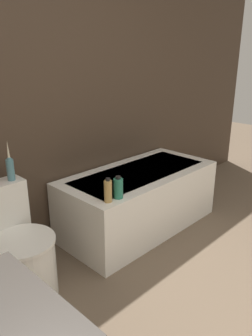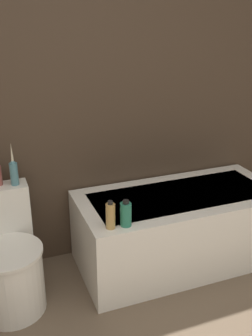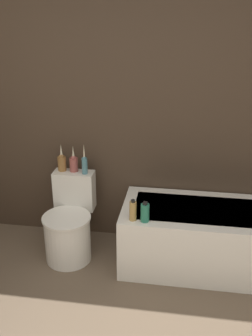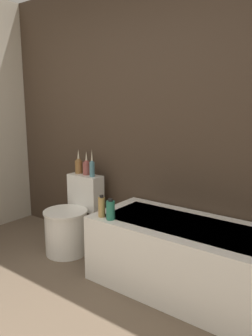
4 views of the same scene
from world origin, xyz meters
The scene contains 6 objects.
wall_back_tiled centered at (0.00, 2.13, 1.30)m, with size 6.40×0.06×2.60m.
bathtub centered at (0.78, 1.73, 0.28)m, with size 1.48×0.70×0.55m.
toilet centered at (-0.46, 1.69, 0.30)m, with size 0.43×0.58×0.74m.
vase_bronze centered at (-0.34, 1.89, 0.83)m, with size 0.05×0.05×0.28m.
shampoo_bottle_tall centered at (0.15, 1.46, 0.63)m, with size 0.06×0.06×0.18m.
shampoo_bottle_short centered at (0.25, 1.46, 0.63)m, with size 0.07×0.07×0.17m.
Camera 1 is at (-1.28, -0.13, 1.56)m, focal length 35.00 mm.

